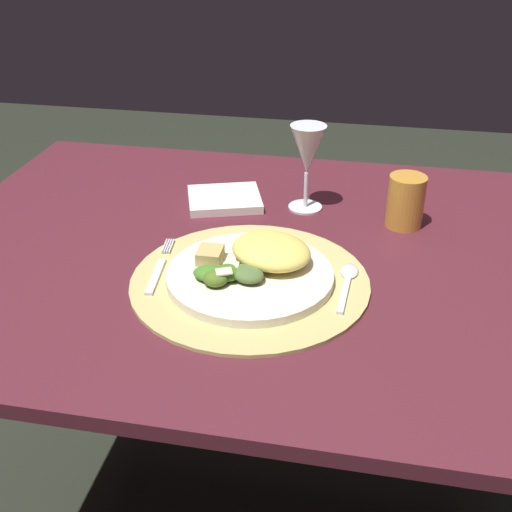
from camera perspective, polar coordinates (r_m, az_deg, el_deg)
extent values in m
cube|color=#4E1C26|center=(1.09, 2.36, -0.04)|extent=(1.25, 0.87, 0.02)
cylinder|color=#4D1723|center=(1.72, -14.21, -3.31)|extent=(0.08, 0.08, 0.72)
cylinder|color=tan|center=(0.99, -0.55, -2.26)|extent=(0.37, 0.37, 0.01)
cylinder|color=silver|center=(0.99, -0.55, -1.76)|extent=(0.26, 0.26, 0.01)
ellipsoid|color=#E9D15F|center=(1.00, 1.37, 0.47)|extent=(0.17, 0.16, 0.04)
ellipsoid|color=#4E6A34|center=(0.96, -0.79, -1.60)|extent=(0.07, 0.06, 0.02)
ellipsoid|color=#42711E|center=(0.96, -2.54, -1.50)|extent=(0.05, 0.05, 0.02)
ellipsoid|color=#4E6C22|center=(0.95, -3.63, -2.00)|extent=(0.05, 0.04, 0.02)
ellipsoid|color=#427C26|center=(0.96, -3.94, -1.60)|extent=(0.06, 0.04, 0.02)
cube|color=beige|center=(0.94, -2.88, -1.40)|extent=(0.03, 0.03, 0.00)
cube|color=beige|center=(0.97, -2.25, -0.82)|extent=(0.03, 0.02, 0.00)
cube|color=tan|center=(1.01, -4.12, 0.08)|extent=(0.04, 0.05, 0.02)
cube|color=silver|center=(1.01, -8.94, -1.79)|extent=(0.02, 0.10, 0.00)
cube|color=silver|center=(1.09, -8.17, 0.88)|extent=(0.01, 0.04, 0.00)
cube|color=silver|center=(1.09, -7.97, 0.87)|extent=(0.01, 0.04, 0.00)
cube|color=silver|center=(1.09, -7.76, 0.86)|extent=(0.01, 0.04, 0.00)
cube|color=silver|center=(1.09, -7.56, 0.86)|extent=(0.01, 0.04, 0.00)
cube|color=silver|center=(0.96, 7.88, -3.40)|extent=(0.02, 0.10, 0.00)
ellipsoid|color=silver|center=(1.02, 8.35, -1.34)|extent=(0.03, 0.05, 0.01)
cube|color=white|center=(1.25, -2.83, 5.09)|extent=(0.17, 0.16, 0.02)
cylinder|color=silver|center=(1.24, 4.41, 4.38)|extent=(0.06, 0.06, 0.00)
cylinder|color=silver|center=(1.22, 4.48, 5.93)|extent=(0.01, 0.01, 0.07)
cone|color=silver|center=(1.19, 4.63, 9.46)|extent=(0.07, 0.07, 0.09)
cylinder|color=#C98831|center=(1.18, 13.22, 4.78)|extent=(0.07, 0.07, 0.10)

